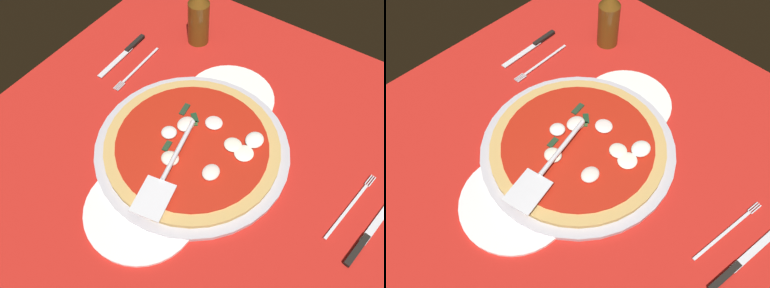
% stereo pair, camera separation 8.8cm
% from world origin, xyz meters
% --- Properties ---
extents(ground_plane, '(1.08, 1.08, 0.01)m').
position_xyz_m(ground_plane, '(0.00, 0.00, -0.00)').
color(ground_plane, red).
extents(checker_pattern, '(1.08, 1.08, 0.00)m').
position_xyz_m(checker_pattern, '(-0.00, -0.00, 0.00)').
color(checker_pattern, silver).
rests_on(checker_pattern, ground_plane).
extents(pizza_pan, '(0.43, 0.43, 0.01)m').
position_xyz_m(pizza_pan, '(0.02, 0.06, 0.01)').
color(pizza_pan, '#B9B8C3').
rests_on(pizza_pan, ground_plane).
extents(dinner_plate_left, '(0.23, 0.23, 0.01)m').
position_xyz_m(dinner_plate_left, '(-0.16, 0.05, 0.01)').
color(dinner_plate_left, white).
rests_on(dinner_plate_left, ground_plane).
extents(dinner_plate_right, '(0.22, 0.22, 0.01)m').
position_xyz_m(dinner_plate_right, '(0.20, 0.07, 0.01)').
color(dinner_plate_right, white).
rests_on(dinner_plate_right, ground_plane).
extents(pizza, '(0.39, 0.39, 0.03)m').
position_xyz_m(pizza, '(0.02, 0.05, 0.02)').
color(pizza, tan).
rests_on(pizza, pizza_pan).
extents(pizza_server, '(0.25, 0.09, 0.01)m').
position_xyz_m(pizza_server, '(-0.08, 0.05, 0.05)').
color(pizza_server, silver).
rests_on(pizza_server, pizza).
extents(place_setting_near, '(0.22, 0.15, 0.01)m').
position_xyz_m(place_setting_near, '(0.07, -0.31, 0.00)').
color(place_setting_near, white).
rests_on(place_setting_near, ground_plane).
extents(place_setting_far, '(0.20, 0.14, 0.01)m').
position_xyz_m(place_setting_far, '(0.17, 0.35, 0.00)').
color(place_setting_far, white).
rests_on(place_setting_far, ground_plane).
extents(beer_bottle, '(0.06, 0.06, 0.24)m').
position_xyz_m(beer_bottle, '(0.33, 0.25, 0.09)').
color(beer_bottle, '#5D3A11').
rests_on(beer_bottle, ground_plane).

